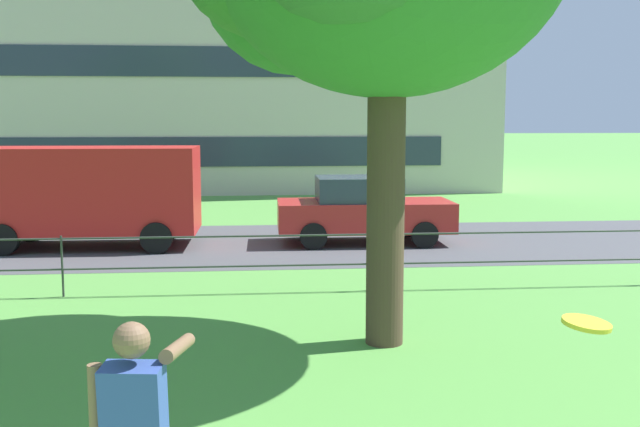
% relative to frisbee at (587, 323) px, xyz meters
% --- Properties ---
extents(street_strip, '(80.00, 6.04, 0.01)m').
position_rel_frisbee_xyz_m(street_strip, '(-4.90, 13.03, -1.73)').
color(street_strip, '#4C4C51').
rests_on(street_strip, ground).
extents(park_fence, '(30.35, 0.04, 1.00)m').
position_rel_frisbee_xyz_m(park_fence, '(-4.90, 8.19, -1.06)').
color(park_fence, '#333833').
rests_on(park_fence, ground).
extents(frisbee, '(0.38, 0.38, 0.06)m').
position_rel_frisbee_xyz_m(frisbee, '(0.00, 0.00, 0.00)').
color(frisbee, yellow).
extents(panel_van_far_right, '(5.03, 2.16, 2.24)m').
position_rel_frisbee_xyz_m(panel_van_far_right, '(-5.56, 12.96, -0.46)').
color(panel_van_far_right, red).
rests_on(panel_van_far_right, ground).
extents(car_red_center, '(4.03, 1.86, 1.54)m').
position_rel_frisbee_xyz_m(car_red_center, '(0.70, 12.96, -0.95)').
color(car_red_center, red).
rests_on(car_red_center, ground).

